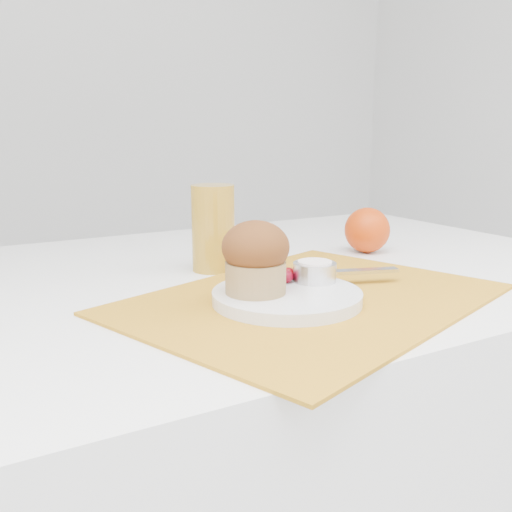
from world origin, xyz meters
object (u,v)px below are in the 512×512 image
orange (367,230)px  juice_glass (213,228)px  plate (287,297)px  muffin (256,257)px  table (254,474)px

orange → juice_glass: (-0.30, 0.02, 0.03)m
plate → juice_glass: juice_glass is taller
plate → muffin: (-0.04, 0.01, 0.05)m
table → juice_glass: bearing=157.9°
plate → orange: bearing=33.5°
plate → muffin: 0.07m
table → juice_glass: 0.45m
plate → orange: size_ratio=2.33×
juice_glass → muffin: bearing=-100.9°
orange → muffin: muffin is taller
table → juice_glass: juice_glass is taller
orange → muffin: 0.39m
plate → juice_glass: size_ratio=1.40×
plate → muffin: size_ratio=2.08×
plate → orange: 0.37m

